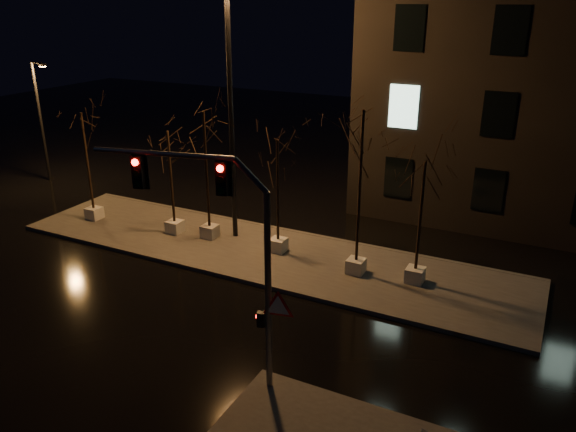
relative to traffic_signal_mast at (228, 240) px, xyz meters
The scene contains 11 objects.
ground 5.83m from the traffic_signal_mast, 153.63° to the left, with size 90.00×90.00×0.00m, color black.
median 9.49m from the traffic_signal_mast, 114.31° to the left, with size 22.00×5.00×0.15m, color #47443F.
tree_0 14.35m from the traffic_signal_mast, 149.31° to the left, with size 1.80×1.80×5.19m.
tree_1 11.01m from the traffic_signal_mast, 135.66° to the left, with size 1.80×1.80×4.74m.
tree_2 10.06m from the traffic_signal_mast, 127.80° to the left, with size 1.80×1.80×5.71m.
tree_3 8.49m from the traffic_signal_mast, 109.31° to the left, with size 1.80×1.80×4.86m.
tree_4 7.68m from the traffic_signal_mast, 84.29° to the left, with size 1.80×1.80×6.44m.
tree_5 8.46m from the traffic_signal_mast, 69.32° to the left, with size 1.80×1.80×4.76m.
traffic_signal_mast is the anchor object (origin of this frame).
streetlight_main 10.26m from the traffic_signal_mast, 121.44° to the left, with size 2.66×0.71×10.65m.
streetlight_far 22.34m from the traffic_signal_mast, 150.45° to the left, with size 1.33×0.38×6.76m.
Camera 1 is at (10.61, -12.51, 10.00)m, focal length 35.00 mm.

